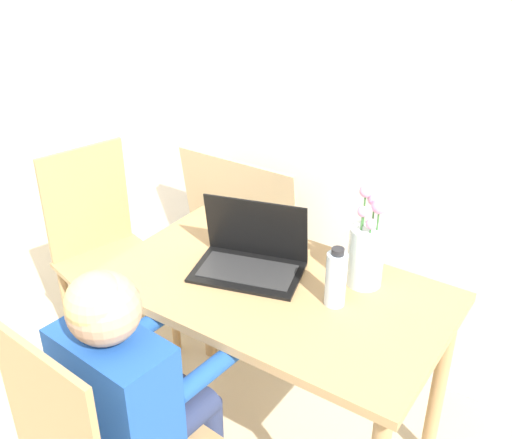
{
  "coord_description": "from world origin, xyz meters",
  "views": [
    {
      "loc": [
        1.09,
        0.2,
        1.8
      ],
      "look_at": [
        0.13,
        1.62,
        0.89
      ],
      "focal_mm": 42.0,
      "sensor_mm": 36.0,
      "label": 1
    }
  ],
  "objects_px": {
    "chair_spare": "(106,253)",
    "flower_vase": "(367,250)",
    "water_bottle": "(336,278)",
    "person_seated": "(130,382)",
    "laptop": "(251,254)"
  },
  "relations": [
    {
      "from": "flower_vase",
      "to": "water_bottle",
      "type": "relative_size",
      "value": 1.74
    },
    {
      "from": "chair_spare",
      "to": "flower_vase",
      "type": "relative_size",
      "value": 2.69
    },
    {
      "from": "laptop",
      "to": "water_bottle",
      "type": "relative_size",
      "value": 2.08
    },
    {
      "from": "flower_vase",
      "to": "laptop",
      "type": "bearing_deg",
      "value": -160.19
    },
    {
      "from": "laptop",
      "to": "water_bottle",
      "type": "bearing_deg",
      "value": -20.94
    },
    {
      "from": "laptop",
      "to": "flower_vase",
      "type": "height_order",
      "value": "flower_vase"
    },
    {
      "from": "person_seated",
      "to": "flower_vase",
      "type": "distance_m",
      "value": 0.81
    },
    {
      "from": "person_seated",
      "to": "laptop",
      "type": "xyz_separation_m",
      "value": [
        0.0,
        0.58,
        0.12
      ]
    },
    {
      "from": "person_seated",
      "to": "laptop",
      "type": "bearing_deg",
      "value": -85.47
    },
    {
      "from": "chair_spare",
      "to": "flower_vase",
      "type": "xyz_separation_m",
      "value": [
        1.15,
        0.07,
        0.37
      ]
    },
    {
      "from": "chair_spare",
      "to": "flower_vase",
      "type": "bearing_deg",
      "value": -71.38
    },
    {
      "from": "person_seated",
      "to": "water_bottle",
      "type": "relative_size",
      "value": 5.24
    },
    {
      "from": "laptop",
      "to": "water_bottle",
      "type": "height_order",
      "value": "laptop"
    },
    {
      "from": "laptop",
      "to": "flower_vase",
      "type": "distance_m",
      "value": 0.38
    },
    {
      "from": "chair_spare",
      "to": "laptop",
      "type": "relative_size",
      "value": 2.25
    }
  ]
}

